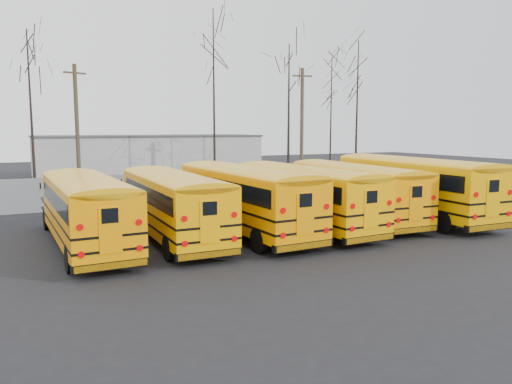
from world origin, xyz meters
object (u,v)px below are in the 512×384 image
bus_f (410,182)px  utility_pole_right (302,125)px  bus_a (86,205)px  utility_pole_left (77,129)px  bus_e (353,187)px  bus_b (172,200)px  bus_d (302,191)px  bus_c (243,194)px

bus_f → utility_pole_right: size_ratio=1.22×
bus_a → utility_pole_left: 16.96m
bus_e → utility_pole_right: bearing=70.3°
bus_b → utility_pole_right: bearing=45.5°
bus_a → bus_f: (16.52, -0.76, 0.21)m
bus_a → bus_d: bus_d is taller
bus_c → bus_e: (6.40, 0.27, -0.06)m
bus_f → utility_pole_right: (3.69, 17.01, 3.13)m
bus_d → utility_pole_right: bearing=56.4°
bus_e → bus_a: bearing=-176.6°
bus_e → utility_pole_left: bearing=128.0°
bus_f → utility_pole_left: size_ratio=1.30×
bus_a → utility_pole_left: utility_pole_left is taller
bus_b → bus_f: (12.97, -0.69, 0.21)m
bus_a → bus_e: bearing=-1.3°
utility_pole_right → bus_b: bearing=-126.0°
bus_f → bus_d: bearing=-179.5°
bus_d → bus_a: bearing=175.2°
bus_c → bus_f: 9.67m
bus_a → utility_pole_right: bearing=37.6°
bus_a → utility_pole_right: size_ratio=1.08×
bus_e → utility_pole_right: utility_pole_right is taller
bus_f → utility_pole_right: utility_pole_right is taller
utility_pole_left → utility_pole_right: bearing=-21.3°
bus_a → bus_b: size_ratio=1.00×
bus_f → utility_pole_right: bearing=80.5°
bus_b → utility_pole_right: size_ratio=1.09×
bus_e → utility_pole_left: utility_pole_left is taller
bus_e → bus_f: 3.35m
bus_d → bus_e: bearing=5.9°
bus_d → utility_pole_left: bearing=113.3°
bus_d → bus_b: bearing=174.2°
utility_pole_right → bus_d: bearing=-112.0°
bus_b → bus_f: bearing=-1.9°
utility_pole_left → utility_pole_right: size_ratio=0.94×
bus_a → bus_f: size_ratio=0.89×
bus_c → utility_pole_left: 17.85m
bus_a → bus_c: bus_c is taller
bus_e → utility_pole_left: (-11.42, 16.61, 2.97)m
bus_a → bus_e: size_ratio=0.97×
bus_f → bus_e: bearing=170.2°
bus_d → utility_pole_left: size_ratio=1.20×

